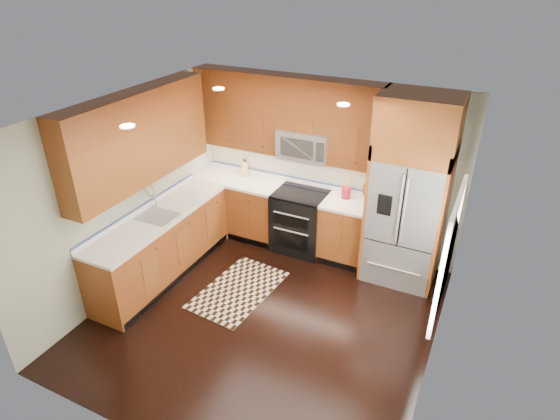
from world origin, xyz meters
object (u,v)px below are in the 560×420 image
at_px(rug, 239,290).
at_px(knife_block, 245,168).
at_px(range, 300,221).
at_px(utensil_crock, 346,190).
at_px(refrigerator, 409,193).

xyz_separation_m(rug, knife_block, (-0.76, 1.59, 1.05)).
bearing_deg(rug, knife_block, 120.86).
height_order(range, utensil_crock, utensil_crock).
distance_m(range, refrigerator, 1.76).
height_order(knife_block, utensil_crock, utensil_crock).
xyz_separation_m(range, utensil_crock, (0.64, 0.15, 0.60)).
relative_size(knife_block, utensil_crock, 0.73).
bearing_deg(knife_block, refrigerator, -6.16).
relative_size(rug, knife_block, 5.04).
xyz_separation_m(range, knife_block, (-1.08, 0.25, 0.58)).
height_order(range, refrigerator, refrigerator).
xyz_separation_m(rug, utensil_crock, (0.96, 1.49, 1.06)).
relative_size(refrigerator, knife_block, 9.61).
height_order(rug, utensil_crock, utensil_crock).
relative_size(refrigerator, rug, 1.90).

